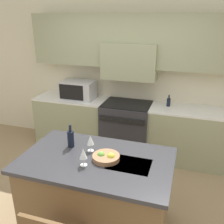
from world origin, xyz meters
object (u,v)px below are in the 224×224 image
fruit_bowl (106,157)px  wine_bottle (71,138)px  wine_glass_far (90,140)px  oil_bottle_on_counter (169,102)px  microwave (78,90)px  wine_glass_near (83,154)px  range_stove (126,128)px

fruit_bowl → wine_bottle: bearing=163.2°
wine_glass_far → oil_bottle_on_counter: size_ratio=1.00×
microwave → fruit_bowl: size_ratio=1.99×
wine_bottle → wine_glass_far: size_ratio=1.40×
wine_glass_near → wine_glass_far: 0.30m
range_stove → wine_glass_far: (0.01, -1.67, 0.58)m
oil_bottle_on_counter → wine_glass_near: bearing=-107.4°
wine_bottle → fruit_bowl: 0.51m
fruit_bowl → oil_bottle_on_counter: bearing=76.2°
wine_glass_near → oil_bottle_on_counter: (0.64, 2.05, -0.04)m
range_stove → fruit_bowl: size_ratio=3.21×
wine_bottle → wine_glass_near: size_ratio=1.40×
wine_bottle → oil_bottle_on_counter: wine_bottle is taller
microwave → wine_glass_near: 2.21m
microwave → fruit_bowl: bearing=-57.4°
wine_glass_far → oil_bottle_on_counter: oil_bottle_on_counter is taller
wine_bottle → wine_glass_far: (0.26, -0.03, 0.03)m
range_stove → microwave: microwave is taller
microwave → oil_bottle_on_counter: bearing=2.2°
microwave → wine_glass_near: (0.97, -1.99, -0.05)m
microwave → wine_bottle: 1.79m
wine_bottle → wine_glass_far: wine_bottle is taller
wine_bottle → wine_glass_near: bearing=-46.9°
range_stove → wine_glass_near: bearing=-88.5°
wine_glass_near → wine_glass_far: same height
microwave → wine_glass_far: 1.93m
wine_bottle → fruit_bowl: bearing=-16.8°
microwave → oil_bottle_on_counter: 1.62m
wine_bottle → wine_glass_near: wine_bottle is taller
wine_bottle → oil_bottle_on_counter: size_ratio=1.40×
range_stove → fruit_bowl: 1.87m
wine_glass_near → fruit_bowl: size_ratio=0.66×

